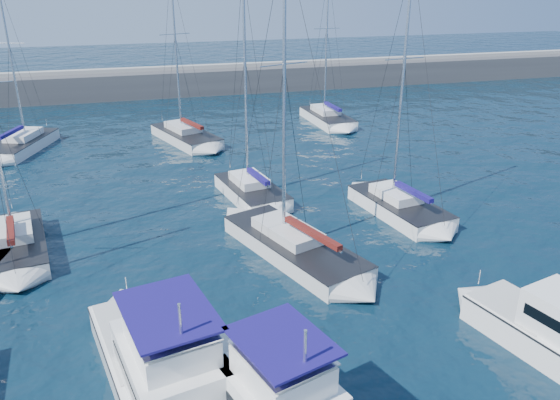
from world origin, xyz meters
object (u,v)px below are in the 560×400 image
object	(u,v)px
sailboat_back_a	(22,144)
sailboat_back_c	(327,118)
sailboat_back_b	(186,136)
motor_yacht_stbd_outer	(552,332)
sailboat_mid_b	(15,245)
sailboat_mid_c	(252,191)
motor_yacht_port_inner	(167,373)
sailboat_mid_e	(399,206)
sailboat_mid_d	(293,246)

from	to	relation	value
sailboat_back_a	sailboat_back_c	size ratio (longest dim) A/B	0.96
sailboat_back_a	sailboat_back_b	xyz separation A→B (m)	(13.86, -1.12, 0.00)
motor_yacht_stbd_outer	sailboat_mid_b	bearing A→B (deg)	131.74
sailboat_mid_b	sailboat_back_a	bearing A→B (deg)	87.29
sailboat_back_c	sailboat_mid_c	bearing A→B (deg)	-126.49
sailboat_back_a	sailboat_back_c	bearing A→B (deg)	23.30
motor_yacht_port_inner	sailboat_back_b	world-z (taller)	sailboat_back_b
motor_yacht_port_inner	sailboat_mid_e	world-z (taller)	sailboat_mid_e
motor_yacht_stbd_outer	sailboat_mid_e	world-z (taller)	sailboat_mid_e
sailboat_mid_c	sailboat_back_a	size ratio (longest dim) A/B	1.04
motor_yacht_stbd_outer	sailboat_mid_c	distance (m)	20.60
motor_yacht_stbd_outer	sailboat_back_a	size ratio (longest dim) A/B	0.48
sailboat_mid_b	sailboat_mid_e	size ratio (longest dim) A/B	0.95
sailboat_mid_d	sailboat_back_a	xyz separation A→B (m)	(-16.86, 24.56, -0.00)
motor_yacht_stbd_outer	sailboat_mid_e	xyz separation A→B (m)	(0.60, 14.02, -0.40)
sailboat_mid_d	sailboat_back_b	distance (m)	23.63
sailboat_back_c	motor_yacht_stbd_outer	bearing A→B (deg)	-99.22
sailboat_mid_d	sailboat_back_c	distance (m)	28.87
motor_yacht_port_inner	sailboat_back_b	distance (m)	32.88
sailboat_mid_d	sailboat_mid_c	bearing A→B (deg)	72.99
motor_yacht_stbd_outer	sailboat_mid_b	size ratio (longest dim) A/B	0.47
motor_yacht_port_inner	sailboat_mid_e	distance (m)	19.88
motor_yacht_stbd_outer	sailboat_mid_e	distance (m)	14.04
motor_yacht_stbd_outer	sailboat_mid_c	xyz separation A→B (m)	(-7.73, 19.09, -0.40)
sailboat_back_b	sailboat_back_c	bearing A→B (deg)	-8.11
sailboat_mid_b	sailboat_back_a	world-z (taller)	sailboat_mid_b
sailboat_back_a	sailboat_back_b	distance (m)	13.91
sailboat_mid_b	sailboat_mid_c	distance (m)	14.68
sailboat_mid_d	sailboat_back_c	world-z (taller)	sailboat_mid_d
sailboat_mid_b	motor_yacht_port_inner	bearing A→B (deg)	-72.09
sailboat_mid_d	sailboat_back_b	size ratio (longest dim) A/B	1.07
sailboat_mid_b	sailboat_mid_d	bearing A→B (deg)	-25.94
sailboat_mid_c	sailboat_back_b	world-z (taller)	sailboat_back_b
sailboat_mid_c	sailboat_mid_e	xyz separation A→B (m)	(8.33, -5.07, -0.01)
sailboat_mid_b	sailboat_mid_c	xyz separation A→B (m)	(14.05, 4.25, 0.02)
sailboat_mid_b	sailboat_back_c	distance (m)	34.25
motor_yacht_stbd_outer	sailboat_back_c	xyz separation A→B (m)	(4.32, 37.01, -0.42)
sailboat_mid_b	sailboat_mid_e	xyz separation A→B (m)	(22.38, -0.82, 0.01)
sailboat_mid_c	sailboat_back_c	distance (m)	21.60
motor_yacht_port_inner	sailboat_mid_d	distance (m)	11.79
motor_yacht_stbd_outer	sailboat_mid_d	bearing A→B (deg)	110.82
sailboat_mid_d	sailboat_mid_e	xyz separation A→B (m)	(7.99, 3.39, 0.02)
motor_yacht_port_inner	sailboat_back_b	bearing A→B (deg)	70.36
sailboat_mid_e	motor_yacht_stbd_outer	bearing A→B (deg)	-101.85
sailboat_mid_e	sailboat_back_a	xyz separation A→B (m)	(-24.84, 21.17, -0.02)
motor_yacht_stbd_outer	sailboat_mid_b	world-z (taller)	sailboat_mid_b
sailboat_mid_e	sailboat_back_a	world-z (taller)	sailboat_mid_e
sailboat_mid_c	sailboat_back_a	xyz separation A→B (m)	(-16.51, 16.10, -0.03)
sailboat_mid_e	sailboat_back_b	size ratio (longest dim) A/B	1.02
motor_yacht_port_inner	sailboat_back_c	xyz separation A→B (m)	(19.15, 35.52, -0.61)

